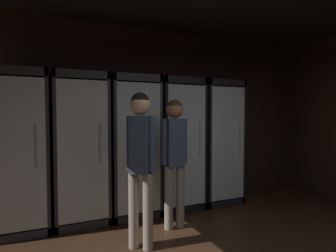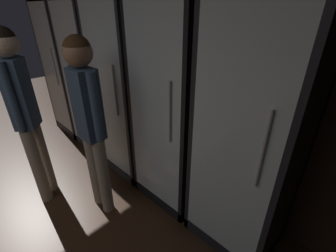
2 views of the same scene
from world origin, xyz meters
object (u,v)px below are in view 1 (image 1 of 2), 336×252
Objects in this scene: cooler_far_left at (19,154)px; shopper_far at (175,149)px; cooler_center at (133,148)px; cooler_right at (178,145)px; cooler_left at (81,150)px; cooler_far_right at (217,143)px; shopper_near at (140,153)px.

shopper_far is (1.80, -0.69, 0.04)m from cooler_far_left.
cooler_center is 1.22× the size of shopper_far.
cooler_left is at bearing -180.00° from cooler_right.
cooler_left is 1.00× the size of cooler_far_right.
cooler_left is 1.22× the size of shopper_far.
cooler_right is at bearing -179.92° from cooler_far_right.
cooler_center is 0.73m from cooler_right.
cooler_right is (2.18, -0.00, 0.01)m from cooler_far_left.
cooler_center is (0.73, 0.00, -0.01)m from cooler_left.
cooler_right and cooler_far_right have the same top height.
cooler_center is at bearing 116.19° from shopper_far.
cooler_right is at bearing 0.00° from cooler_left.
shopper_far is at bearing -63.81° from cooler_center.
cooler_center is at bearing 77.71° from shopper_near.
cooler_right is (0.73, -0.00, 0.01)m from cooler_center.
cooler_left and cooler_far_right have the same top height.
cooler_center is 1.46m from cooler_far_right.
shopper_far is at bearing 30.52° from shopper_near.
cooler_center is 1.18× the size of shopper_near.
shopper_far is (0.57, 0.33, -0.03)m from shopper_near.
shopper_far is (1.07, -0.69, 0.03)m from cooler_left.
cooler_far_right is (1.46, 0.00, 0.00)m from cooler_center.
cooler_center is at bearing -0.01° from cooler_far_left.
cooler_center is at bearing 179.98° from cooler_right.
shopper_near is at bearing -39.83° from cooler_far_left.
cooler_far_left reaches higher than shopper_near.
cooler_far_left is at bearing 179.98° from cooler_right.
cooler_right reaches higher than shopper_near.
cooler_center and cooler_right have the same top height.
cooler_far_left and cooler_left have the same top height.
cooler_left is at bearing -0.06° from cooler_far_left.
cooler_far_left and cooler_center have the same top height.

